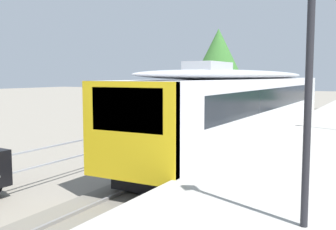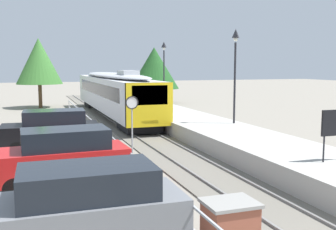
# 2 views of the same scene
# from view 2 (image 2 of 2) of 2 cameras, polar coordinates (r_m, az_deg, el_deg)

# --- Properties ---
(ground_plane) EXTENTS (160.00, 160.00, 0.00)m
(ground_plane) POSITION_cam_2_polar(r_m,az_deg,el_deg) (27.59, -11.69, -1.85)
(ground_plane) COLOR gray
(track_rails) EXTENTS (3.20, 60.00, 0.14)m
(track_rails) POSITION_cam_2_polar(r_m,az_deg,el_deg) (28.12, -5.62, -1.50)
(track_rails) COLOR #6B665B
(track_rails) RESTS_ON ground
(commuter_train) EXTENTS (2.82, 20.93, 3.74)m
(commuter_train) POSITION_cam_2_polar(r_m,az_deg,el_deg) (32.90, -7.79, 3.41)
(commuter_train) COLOR silver
(commuter_train) RESTS_ON track_rails
(station_platform) EXTENTS (3.90, 60.00, 0.90)m
(station_platform) POSITION_cam_2_polar(r_m,az_deg,el_deg) (28.99, 0.62, -0.38)
(station_platform) COLOR #A8A59E
(station_platform) RESTS_ON ground
(platform_lamp_mid_platform) EXTENTS (0.34, 0.34, 5.35)m
(platform_lamp_mid_platform) POSITION_cam_2_polar(r_m,az_deg,el_deg) (23.14, 9.57, 8.00)
(platform_lamp_mid_platform) COLOR #232328
(platform_lamp_mid_platform) RESTS_ON station_platform
(platform_lamp_far_end) EXTENTS (0.34, 0.34, 5.35)m
(platform_lamp_far_end) POSITION_cam_2_polar(r_m,az_deg,el_deg) (34.72, -0.58, 7.75)
(platform_lamp_far_end) COLOR #232328
(platform_lamp_far_end) RESTS_ON station_platform
(platform_notice_board) EXTENTS (1.20, 0.08, 1.80)m
(platform_notice_board) POSITION_cam_2_polar(r_m,az_deg,el_deg) (14.92, 22.87, -1.25)
(platform_notice_board) COLOR #232328
(platform_notice_board) RESTS_ON station_platform
(speed_limit_sign) EXTENTS (0.61, 0.10, 2.81)m
(speed_limit_sign) POSITION_cam_2_polar(r_m,az_deg,el_deg) (18.58, -5.16, 0.61)
(speed_limit_sign) COLOR #9EA0A5
(speed_limit_sign) RESTS_ON ground
(brick_utility_cabinet) EXTENTS (1.21, 0.99, 1.13)m
(brick_utility_cabinet) POSITION_cam_2_polar(r_m,az_deg,el_deg) (9.61, 8.80, -15.20)
(brick_utility_cabinet) COLOR brown
(brick_utility_cabinet) RESTS_ON ground
(carpark_fence) EXTENTS (0.06, 36.06, 1.25)m
(carpark_fence) POSITION_cam_2_polar(r_m,az_deg,el_deg) (17.65, -8.40, -3.77)
(carpark_fence) COLOR #9EA0A5
(carpark_fence) RESTS_ON ground
(parked_suv_grey) EXTENTS (4.63, 1.98, 2.04)m
(parked_suv_grey) POSITION_cam_2_polar(r_m,az_deg,el_deg) (9.14, -12.24, -13.17)
(parked_suv_grey) COLOR slate
(parked_suv_grey) RESTS_ON ground
(parked_suv_red) EXTENTS (4.66, 2.06, 2.04)m
(parked_suv_red) POSITION_cam_2_polar(r_m,az_deg,el_deg) (14.37, -14.95, -5.80)
(parked_suv_red) COLOR red
(parked_suv_red) RESTS_ON ground
(parked_suv_black) EXTENTS (4.69, 2.12, 2.04)m
(parked_suv_black) POSITION_cam_2_polar(r_m,az_deg,el_deg) (20.42, -16.28, -2.07)
(parked_suv_black) COLOR black
(parked_suv_black) RESTS_ON ground
(tree_behind_carpark) EXTENTS (4.50, 4.50, 6.91)m
(tree_behind_carpark) POSITION_cam_2_polar(r_m,az_deg,el_deg) (41.89, -17.94, 7.31)
(tree_behind_carpark) COLOR brown
(tree_behind_carpark) RESTS_ON ground
(tree_behind_station_far) EXTENTS (5.52, 5.52, 6.23)m
(tree_behind_station_far) POSITION_cam_2_polar(r_m,az_deg,el_deg) (44.77, -1.99, 6.71)
(tree_behind_station_far) COLOR brown
(tree_behind_station_far) RESTS_ON ground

